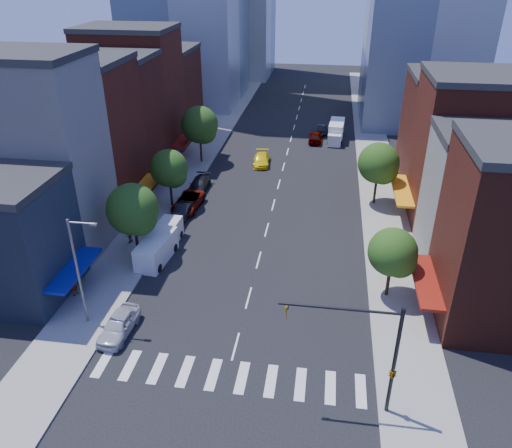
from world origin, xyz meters
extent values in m
plane|color=black|center=(0.00, 0.00, 0.00)|extent=(220.00, 220.00, 0.00)
cube|color=gray|center=(-12.50, 40.00, 0.07)|extent=(5.00, 120.00, 0.15)
cube|color=gray|center=(12.50, 40.00, 0.07)|extent=(5.00, 120.00, 0.15)
cube|color=silver|center=(0.00, -3.00, 0.01)|extent=(19.00, 3.00, 0.01)
cube|color=beige|center=(-21.00, 12.00, 9.00)|extent=(12.00, 8.00, 18.00)
cube|color=#581D15|center=(-21.00, 20.50, 8.00)|extent=(12.00, 9.00, 16.00)
cube|color=#4C1D13|center=(-21.00, 29.00, 7.50)|extent=(12.00, 8.00, 15.00)
cube|color=#581D15|center=(-21.00, 37.50, 8.50)|extent=(12.00, 9.00, 17.00)
cube|color=#4C1D13|center=(-21.00, 47.00, 6.50)|extent=(12.00, 10.00, 13.00)
cube|color=beige|center=(21.00, 15.00, 6.00)|extent=(12.00, 8.00, 12.00)
cube|color=#581D15|center=(21.00, 24.00, 7.50)|extent=(12.00, 10.00, 15.00)
cube|color=#4C1D13|center=(21.00, 34.00, 6.50)|extent=(12.00, 10.00, 13.00)
cylinder|color=black|center=(10.50, -4.50, 4.15)|extent=(0.24, 0.24, 8.00)
cylinder|color=black|center=(7.00, -4.50, 7.75)|extent=(7.00, 0.16, 0.16)
imported|color=gold|center=(4.00, -4.50, 7.15)|extent=(0.22, 0.18, 1.10)
imported|color=gold|center=(10.50, -4.50, 3.35)|extent=(0.48, 2.24, 0.90)
cylinder|color=slate|center=(-12.00, 1.00, 4.65)|extent=(0.20, 0.20, 9.00)
cylinder|color=slate|center=(-11.00, 1.00, 8.95)|extent=(2.00, 0.14, 0.14)
cube|color=slate|center=(-10.10, 1.00, 8.90)|extent=(0.50, 0.25, 0.18)
cylinder|color=black|center=(-11.50, 11.00, 2.11)|extent=(0.28, 0.28, 3.92)
sphere|color=#1D4714|center=(-11.50, 11.00, 5.05)|extent=(4.80, 4.80, 4.80)
sphere|color=#1D4714|center=(-10.90, 10.70, 4.35)|extent=(3.36, 3.36, 3.36)
cylinder|color=black|center=(-11.50, 22.00, 1.97)|extent=(0.28, 0.28, 3.64)
sphere|color=#1D4714|center=(-11.50, 22.00, 4.70)|extent=(4.20, 4.20, 4.20)
sphere|color=#1D4714|center=(-10.90, 21.70, 4.05)|extent=(2.94, 2.94, 2.94)
cylinder|color=black|center=(-11.50, 36.00, 2.25)|extent=(0.28, 0.28, 4.20)
sphere|color=#1D4714|center=(-11.50, 36.00, 5.40)|extent=(5.00, 5.00, 5.00)
sphere|color=#1D4714|center=(-10.90, 35.70, 4.65)|extent=(3.50, 3.50, 3.50)
cylinder|color=black|center=(11.50, 8.00, 1.83)|extent=(0.28, 0.28, 3.36)
sphere|color=#1D4714|center=(11.50, 8.00, 4.35)|extent=(4.00, 4.00, 4.00)
sphere|color=#1D4714|center=(12.10, 7.70, 3.75)|extent=(2.80, 2.80, 2.80)
cylinder|color=black|center=(11.50, 26.00, 2.11)|extent=(0.28, 0.28, 3.92)
sphere|color=#1D4714|center=(11.50, 26.00, 5.05)|extent=(4.60, 4.60, 4.60)
sphere|color=#1D4714|center=(12.10, 25.70, 4.35)|extent=(3.22, 3.22, 3.22)
imported|color=silver|center=(-9.01, 0.13, 0.81)|extent=(2.18, 4.87, 1.63)
imported|color=black|center=(-9.50, 19.59, 0.74)|extent=(1.90, 4.58, 1.47)
imported|color=#999999|center=(-9.50, 21.63, 0.80)|extent=(2.97, 5.91, 1.60)
imported|color=black|center=(-9.50, 26.76, 0.74)|extent=(2.17, 5.16, 1.49)
cube|color=white|center=(-9.50, 10.63, 1.15)|extent=(2.73, 5.66, 2.29)
cube|color=black|center=(-9.71, 8.57, 1.48)|extent=(2.12, 1.29, 0.98)
cylinder|color=black|center=(-10.67, 8.88, 0.38)|extent=(0.36, 0.85, 0.83)
cylinder|color=black|center=(-8.71, 8.68, 0.38)|extent=(0.36, 0.85, 0.83)
cylinder|color=black|center=(-10.29, 12.58, 0.38)|extent=(0.36, 0.85, 0.83)
cylinder|color=black|center=(-8.33, 12.38, 0.38)|extent=(0.36, 0.85, 0.83)
cube|color=silver|center=(-9.50, 13.45, 1.06)|extent=(2.25, 5.11, 2.11)
cube|color=black|center=(-9.59, 11.54, 1.36)|extent=(1.91, 1.09, 0.90)
cylinder|color=black|center=(-10.49, 11.79, 0.35)|extent=(0.29, 0.77, 0.76)
cylinder|color=black|center=(-8.68, 11.70, 0.35)|extent=(0.29, 0.77, 0.76)
cylinder|color=black|center=(-10.32, 15.20, 0.35)|extent=(0.29, 0.77, 0.76)
cylinder|color=black|center=(-8.51, 15.11, 0.35)|extent=(0.29, 0.77, 0.76)
imported|color=yellow|center=(-3.11, 36.46, 0.73)|extent=(2.46, 5.18, 1.46)
imported|color=black|center=(4.72, 51.63, 0.69)|extent=(1.57, 4.22, 1.38)
imported|color=#999999|center=(3.85, 47.07, 0.82)|extent=(2.11, 4.88, 1.64)
cube|color=white|center=(6.97, 48.73, 1.42)|extent=(2.51, 5.90, 2.84)
cube|color=white|center=(6.75, 45.37, 0.98)|extent=(2.06, 1.72, 1.78)
cylinder|color=black|center=(5.82, 46.14, 0.40)|extent=(0.32, 0.81, 0.80)
cylinder|color=black|center=(7.77, 46.01, 0.40)|extent=(0.32, 0.81, 0.80)
cylinder|color=black|center=(6.09, 50.13, 0.40)|extent=(0.32, 0.81, 0.80)
cylinder|color=black|center=(8.03, 50.00, 0.40)|extent=(0.32, 0.81, 0.80)
imported|color=#999999|center=(-14.50, 4.12, 1.12)|extent=(0.56, 0.77, 1.94)
imported|color=#999999|center=(-13.24, 13.12, 0.94)|extent=(0.79, 0.91, 1.59)
camera|label=1|loc=(5.62, -27.59, 25.41)|focal=35.00mm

